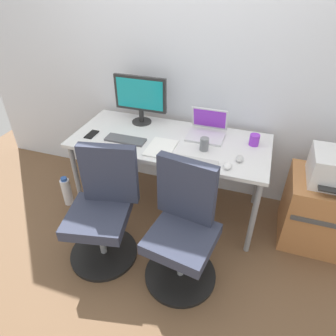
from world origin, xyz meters
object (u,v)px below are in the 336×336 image
object	(u,v)px
office_chair_left	(103,211)
open_laptop	(207,129)
coffee_mug	(254,140)
water_bottle_on_floor	(67,191)
side_cabinet	(321,211)
office_chair_right	(183,231)
desktop_monitor	(140,97)

from	to	relation	value
office_chair_left	open_laptop	world-z (taller)	open_laptop
office_chair_left	coffee_mug	world-z (taller)	office_chair_left
office_chair_left	water_bottle_on_floor	distance (m)	0.81
side_cabinet	coffee_mug	bearing A→B (deg)	169.13
coffee_mug	side_cabinet	bearing A→B (deg)	-10.87
side_cabinet	water_bottle_on_floor	size ratio (longest dim) A/B	1.95
office_chair_right	coffee_mug	size ratio (longest dim) A/B	10.22
office_chair_right	side_cabinet	distance (m)	1.20
office_chair_left	water_bottle_on_floor	xyz separation A→B (m)	(-0.65, 0.39, -0.28)
coffee_mug	open_laptop	bearing A→B (deg)	174.16
water_bottle_on_floor	coffee_mug	size ratio (longest dim) A/B	3.37
water_bottle_on_floor	coffee_mug	distance (m)	1.81
water_bottle_on_floor	open_laptop	distance (m)	1.47
desktop_monitor	water_bottle_on_floor	bearing A→B (deg)	-140.72
office_chair_left	open_laptop	distance (m)	1.10
side_cabinet	open_laptop	bearing A→B (deg)	171.08
office_chair_right	side_cabinet	size ratio (longest dim) A/B	1.55
office_chair_left	coffee_mug	bearing A→B (deg)	38.91
office_chair_left	open_laptop	xyz separation A→B (m)	(0.59, 0.84, 0.38)
office_chair_left	open_laptop	bearing A→B (deg)	54.92
office_chair_left	office_chair_right	distance (m)	0.63
office_chair_left	desktop_monitor	world-z (taller)	desktop_monitor
open_laptop	coffee_mug	distance (m)	0.40
desktop_monitor	office_chair_right	bearing A→B (deg)	-53.22
office_chair_left	coffee_mug	distance (m)	1.33
office_chair_left	side_cabinet	bearing A→B (deg)	22.84
office_chair_left	office_chair_right	size ratio (longest dim) A/B	1.00
side_cabinet	open_laptop	distance (m)	1.15
office_chair_right	coffee_mug	world-z (taller)	office_chair_right
office_chair_left	desktop_monitor	bearing A→B (deg)	92.34
side_cabinet	desktop_monitor	size ratio (longest dim) A/B	1.26
coffee_mug	office_chair_left	bearing A→B (deg)	-141.09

